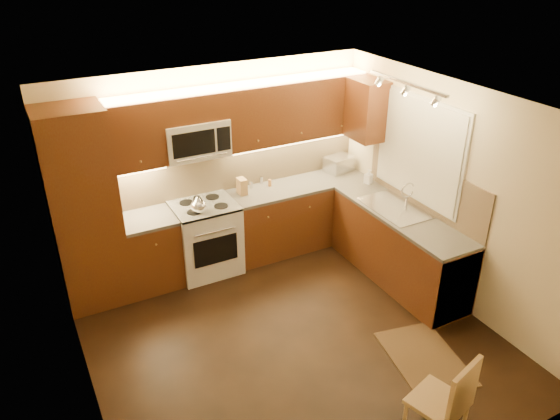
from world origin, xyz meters
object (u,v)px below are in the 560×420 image
sink (395,203)px  knife_block (242,186)px  dining_chair (438,399)px  stove (206,238)px  microwave (195,138)px  toaster_oven (339,164)px  soap_bottle (369,176)px  kettle (198,204)px

sink → knife_block: 1.90m
sink → dining_chair: size_ratio=0.93×
stove → microwave: size_ratio=1.21×
microwave → toaster_oven: 2.16m
microwave → dining_chair: size_ratio=0.82×
dining_chair → soap_bottle: bearing=47.9°
microwave → toaster_oven: size_ratio=2.14×
kettle → soap_bottle: bearing=-29.0°
toaster_oven → knife_block: size_ratio=1.72×
sink → microwave: bearing=147.8°
knife_block → sink: bearing=-41.2°
stove → microwave: (0.00, 0.14, 1.26)m
stove → toaster_oven: toaster_oven is taller
toaster_oven → soap_bottle: size_ratio=1.83×
stove → kettle: size_ratio=4.18×
soap_bottle → kettle: bearing=153.8°
soap_bottle → knife_block: bearing=142.5°
microwave → knife_block: (0.56, -0.03, -0.72)m
kettle → toaster_oven: 2.18m
stove → sink: bearing=-29.4°
stove → dining_chair: 3.43m
toaster_oven → dining_chair: 3.78m
microwave → knife_block: 0.91m
sink → toaster_oven: toaster_oven is taller
knife_block → soap_bottle: 1.67m
microwave → knife_block: bearing=-3.2°
microwave → sink: microwave is taller
kettle → stove: bearing=30.3°
toaster_oven → knife_block: 1.48m
toaster_oven → soap_bottle: bearing=-87.4°
soap_bottle → dining_chair: size_ratio=0.21×
stove → knife_block: (0.56, 0.10, 0.54)m
toaster_oven → soap_bottle: (0.12, -0.53, -0.01)m
microwave → soap_bottle: (2.16, -0.51, -0.72)m
sink → knife_block: (-1.44, 1.23, 0.03)m
stove → dining_chair: (0.73, -3.35, 0.00)m
microwave → kettle: microwave is taller
sink → toaster_oven: bearing=88.3°
stove → toaster_oven: size_ratio=2.59×
microwave → dining_chair: (0.73, -3.49, -1.26)m
toaster_oven → knife_block: toaster_oven is taller
stove → toaster_oven: 2.11m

